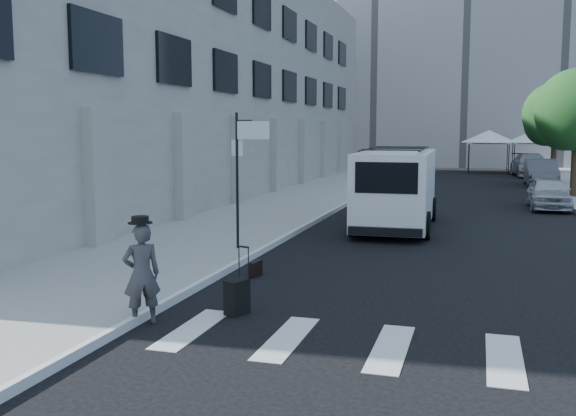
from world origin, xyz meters
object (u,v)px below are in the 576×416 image
Objects in this scene: briefcase at (256,269)px; parked_car_c at (531,165)px; businessman at (142,274)px; parked_car_b at (541,172)px; cargo_van at (397,188)px; parked_car_a at (549,193)px; suitcase at (237,297)px.

parked_car_c is (8.07, 34.24, 0.63)m from briefcase.
businessman is 0.36× the size of parked_car_b.
cargo_van is (2.69, 11.98, 0.45)m from businessman.
businessman is at bearing -92.62° from briefcase.
parked_car_c is at bearing 87.78° from parked_car_a.
suitcase is (0.66, -2.85, 0.14)m from briefcase.
suitcase is 37.83m from parked_car_c.
businessman is at bearing -104.12° from cargo_van.
cargo_van is at bearing -128.53° from parked_car_a.
businessman is at bearing -123.27° from suitcase.
cargo_van reaches higher than businessman.
cargo_van is at bearing 82.33° from briefcase.
cargo_van is (2.07, 8.13, 1.12)m from briefcase.
parked_car_c is at bearing -143.42° from businessman.
parked_car_a is 0.71× the size of parked_car_c.
suitcase is 11.11m from cargo_van.
cargo_van is 8.61m from parked_car_a.
briefcase is at bearing 121.86° from suitcase.
parked_car_c is (0.68, 19.37, 0.14)m from parked_car_a.
briefcase is 8.47m from cargo_van.
briefcase is at bearing -107.10° from parked_car_b.
cargo_van is at bearing -108.11° from parked_car_c.
cargo_van is 26.80m from parked_car_c.
parked_car_a is 11.62m from parked_car_b.
parked_car_b is (8.70, 30.32, -0.07)m from businessman.
briefcase is 0.06× the size of cargo_van.
parked_car_a is at bearing -93.50° from parked_car_b.
parked_car_c reaches higher than parked_car_a.
parked_car_a is 0.82× the size of parked_car_b.
suitcase is 0.25× the size of parked_car_b.
briefcase is 2.93m from suitcase.
parked_car_c is at bearing 75.60° from cargo_van.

